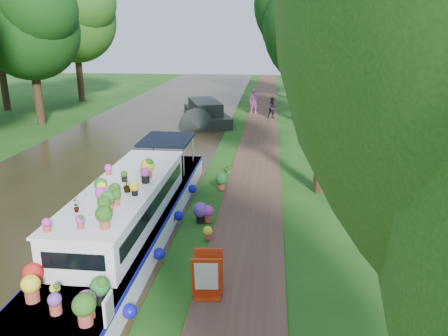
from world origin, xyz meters
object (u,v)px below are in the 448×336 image
pedestrian_pink (254,101)px  pedestrian_dark (272,108)px  plant_boat (127,217)px  sandwich_board (207,277)px  second_boat (205,113)px

pedestrian_pink → pedestrian_dark: pedestrian_pink is taller
pedestrian_pink → pedestrian_dark: 2.21m
plant_boat → pedestrian_pink: size_ratio=7.29×
sandwich_board → plant_boat: bearing=133.1°
sandwich_board → pedestrian_dark: (1.45, 22.13, 0.24)m
plant_boat → pedestrian_pink: bearing=82.7°
second_boat → pedestrian_dark: bearing=1.3°
second_boat → pedestrian_pink: pedestrian_pink is taller
plant_boat → second_boat: bearing=91.3°
sandwich_board → pedestrian_pink: bearing=84.8°
sandwich_board → pedestrian_dark: bearing=81.1°
pedestrian_pink → second_boat: bearing=-136.4°
second_boat → sandwich_board: size_ratio=7.31×
plant_boat → pedestrian_pink: plant_boat is taller
pedestrian_pink → pedestrian_dark: size_ratio=1.24×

